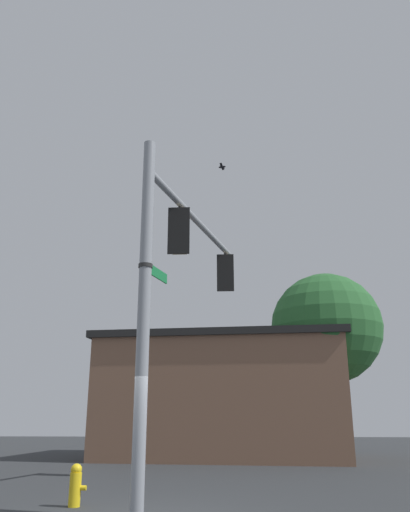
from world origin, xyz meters
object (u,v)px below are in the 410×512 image
at_px(bird_flying, 222,167).
at_px(street_name_sign, 152,270).
at_px(traffic_light_mid_inner, 225,274).
at_px(fire_hydrant, 76,485).
at_px(traffic_light_nearest_pole, 180,233).

bearing_deg(bird_flying, street_name_sign, -107.33).
bearing_deg(traffic_light_mid_inner, bird_flying, -93.51).
distance_m(traffic_light_mid_inner, fire_hydrant, 8.00).
xyz_separation_m(street_name_sign, fire_hydrant, (-1.57, 0.83, -4.33)).
relative_size(traffic_light_nearest_pole, traffic_light_mid_inner, 1.00).
distance_m(bird_flying, fire_hydrant, 10.33).
height_order(street_name_sign, bird_flying, bird_flying).
bearing_deg(bird_flying, traffic_light_nearest_pole, -108.42).
distance_m(traffic_light_mid_inner, street_name_sign, 5.86).
relative_size(traffic_light_mid_inner, fire_hydrant, 1.59).
relative_size(traffic_light_nearest_pole, bird_flying, 3.40).
bearing_deg(fire_hydrant, bird_flying, 51.59).
bearing_deg(street_name_sign, traffic_light_nearest_pole, 74.89).
xyz_separation_m(traffic_light_nearest_pole, street_name_sign, (-0.42, -1.55, -1.40)).
bearing_deg(bird_flying, traffic_light_mid_inner, 86.49).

